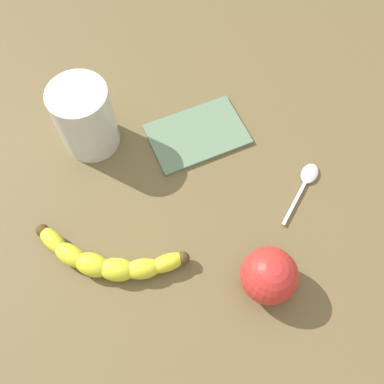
% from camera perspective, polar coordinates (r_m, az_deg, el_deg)
% --- Properties ---
extents(wooden_tabletop, '(1.20, 1.20, 0.03)m').
position_cam_1_polar(wooden_tabletop, '(0.59, -1.98, -9.64)').
color(wooden_tabletop, brown).
rests_on(wooden_tabletop, ground).
extents(banana, '(0.21, 0.07, 0.03)m').
position_cam_1_polar(banana, '(0.57, -11.35, -9.03)').
color(banana, yellow).
rests_on(banana, wooden_tabletop).
extents(smoothie_glass, '(0.08, 0.08, 0.11)m').
position_cam_1_polar(smoothie_glass, '(0.64, -14.09, 9.40)').
color(smoothie_glass, silver).
rests_on(smoothie_glass, wooden_tabletop).
extents(apple_fruit, '(0.07, 0.07, 0.07)m').
position_cam_1_polar(apple_fruit, '(0.54, 10.32, -10.97)').
color(apple_fruit, red).
rests_on(apple_fruit, wooden_tabletop).
extents(teaspoon, '(0.06, 0.11, 0.01)m').
position_cam_1_polar(teaspoon, '(0.65, 15.26, 1.94)').
color(teaspoon, silver).
rests_on(teaspoon, wooden_tabletop).
extents(folded_napkin, '(0.17, 0.16, 0.01)m').
position_cam_1_polar(folded_napkin, '(0.66, 0.68, 7.75)').
color(folded_napkin, slate).
rests_on(folded_napkin, wooden_tabletop).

